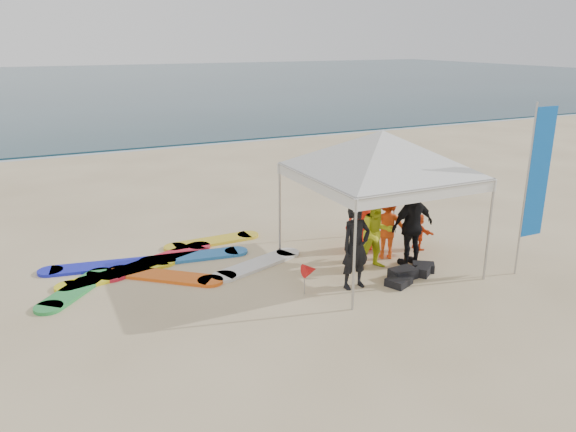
# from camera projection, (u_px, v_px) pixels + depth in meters

# --- Properties ---
(ground) EXTENTS (120.00, 120.00, 0.00)m
(ground) POSITION_uv_depth(u_px,v_px,m) (341.00, 320.00, 10.16)
(ground) COLOR beige
(ground) RESTS_ON ground
(ocean) EXTENTS (160.00, 84.00, 0.08)m
(ocean) POSITION_uv_depth(u_px,v_px,m) (62.00, 84.00, 61.74)
(ocean) COLOR #0C2633
(ocean) RESTS_ON ground
(shoreline_foam) EXTENTS (160.00, 1.20, 0.01)m
(shoreline_foam) POSITION_uv_depth(u_px,v_px,m) (139.00, 148.00, 25.81)
(shoreline_foam) COLOR silver
(shoreline_foam) RESTS_ON ground
(person_black_a) EXTENTS (0.67, 0.47, 1.78)m
(person_black_a) POSITION_uv_depth(u_px,v_px,m) (356.00, 246.00, 11.23)
(person_black_a) COLOR black
(person_black_a) RESTS_ON ground
(person_yellow) EXTENTS (0.90, 0.76, 1.62)m
(person_yellow) POSITION_uv_depth(u_px,v_px,m) (376.00, 233.00, 12.21)
(person_yellow) COLOR #CCD91E
(person_yellow) RESTS_ON ground
(person_orange_a) EXTENTS (1.15, 0.98, 1.55)m
(person_orange_a) POSITION_uv_depth(u_px,v_px,m) (387.00, 226.00, 12.81)
(person_orange_a) COLOR #F44C15
(person_orange_a) RESTS_ON ground
(person_black_b) EXTENTS (1.09, 0.48, 1.84)m
(person_black_b) POSITION_uv_depth(u_px,v_px,m) (412.00, 226.00, 12.36)
(person_black_b) COLOR black
(person_black_b) RESTS_ON ground
(person_orange_b) EXTENTS (0.85, 0.59, 1.67)m
(person_orange_b) POSITION_uv_depth(u_px,v_px,m) (363.00, 217.00, 13.27)
(person_orange_b) COLOR red
(person_orange_b) RESTS_ON ground
(person_seated) EXTENTS (0.30, 0.83, 0.88)m
(person_seated) POSITION_uv_depth(u_px,v_px,m) (419.00, 232.00, 13.44)
(person_seated) COLOR #EC4715
(person_seated) RESTS_ON ground
(canopy_tent) EXTENTS (4.60, 4.60, 3.47)m
(canopy_tent) POSITION_uv_depth(u_px,v_px,m) (383.00, 131.00, 11.68)
(canopy_tent) COLOR #A5A5A8
(canopy_tent) RESTS_ON ground
(feather_flag) EXTENTS (0.62, 0.04, 3.67)m
(feather_flag) POSITION_uv_depth(u_px,v_px,m) (537.00, 175.00, 11.61)
(feather_flag) COLOR #A5A5A8
(feather_flag) RESTS_ON ground
(marker_pennant) EXTENTS (0.28, 0.28, 0.64)m
(marker_pennant) POSITION_uv_depth(u_px,v_px,m) (310.00, 270.00, 11.07)
(marker_pennant) COLOR #A5A5A8
(marker_pennant) RESTS_ON ground
(gear_pile) EXTENTS (1.51, 0.91, 0.22)m
(gear_pile) POSITION_uv_depth(u_px,v_px,m) (409.00, 274.00, 11.90)
(gear_pile) COLOR black
(gear_pile) RESTS_ON ground
(surfboard_spread) EXTENTS (5.56, 2.79, 0.07)m
(surfboard_spread) POSITION_uv_depth(u_px,v_px,m) (162.00, 265.00, 12.51)
(surfboard_spread) COLOR yellow
(surfboard_spread) RESTS_ON ground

